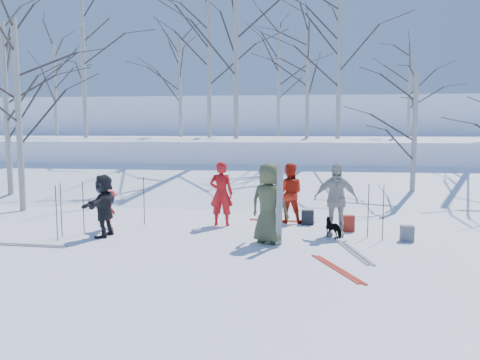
# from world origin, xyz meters

# --- Properties ---
(ground) EXTENTS (120.00, 120.00, 0.00)m
(ground) POSITION_xyz_m (0.00, 0.00, 0.00)
(ground) COLOR white
(ground) RESTS_ON ground
(snow_ramp) EXTENTS (70.00, 9.49, 4.12)m
(snow_ramp) POSITION_xyz_m (0.00, 7.00, 0.15)
(snow_ramp) COLOR white
(snow_ramp) RESTS_ON ground
(snow_plateau) EXTENTS (70.00, 18.00, 2.20)m
(snow_plateau) POSITION_xyz_m (0.00, 17.00, 1.00)
(snow_plateau) COLOR white
(snow_plateau) RESTS_ON ground
(far_hill) EXTENTS (90.00, 30.00, 6.00)m
(far_hill) POSITION_xyz_m (0.00, 38.00, 2.00)
(far_hill) COLOR white
(far_hill) RESTS_ON ground
(skier_olive_center) EXTENTS (1.08, 0.91, 1.89)m
(skier_olive_center) POSITION_xyz_m (0.88, -0.09, 0.94)
(skier_olive_center) COLOR #424A2C
(skier_olive_center) RESTS_ON ground
(skier_red_north) EXTENTS (0.66, 0.45, 1.78)m
(skier_red_north) POSITION_xyz_m (-0.55, 1.73, 0.89)
(skier_red_north) COLOR #B81114
(skier_red_north) RESTS_ON ground
(skier_redor_behind) EXTENTS (0.86, 0.69, 1.70)m
(skier_redor_behind) POSITION_xyz_m (1.30, 2.38, 0.85)
(skier_redor_behind) COLOR red
(skier_redor_behind) RESTS_ON ground
(skier_red_seated) EXTENTS (0.51, 0.74, 1.05)m
(skier_red_seated) POSITION_xyz_m (-3.38, 0.86, 0.52)
(skier_red_seated) COLOR #B81114
(skier_red_seated) RESTS_ON ground
(skier_cream_east) EXTENTS (1.11, 0.53, 1.83)m
(skier_cream_east) POSITION_xyz_m (2.48, 0.85, 0.92)
(skier_cream_east) COLOR beige
(skier_cream_east) RESTS_ON ground
(skier_grey_west) EXTENTS (0.58, 1.48, 1.56)m
(skier_grey_west) POSITION_xyz_m (-3.23, 0.09, 0.78)
(skier_grey_west) COLOR black
(skier_grey_west) RESTS_ON ground
(dog) EXTENTS (0.59, 0.61, 0.49)m
(dog) POSITION_xyz_m (2.43, 0.63, 0.25)
(dog) COLOR black
(dog) RESTS_ON ground
(upright_ski_left) EXTENTS (0.11, 0.17, 1.90)m
(upright_ski_left) POSITION_xyz_m (1.09, -0.38, 0.95)
(upright_ski_left) COLOR silver
(upright_ski_left) RESTS_ON ground
(upright_ski_right) EXTENTS (0.11, 0.23, 1.89)m
(upright_ski_right) POSITION_xyz_m (1.17, -0.35, 0.95)
(upright_ski_right) COLOR silver
(upright_ski_right) RESTS_ON ground
(ski_pair_a) EXTENTS (1.01, 1.99, 0.02)m
(ski_pair_a) POSITION_xyz_m (2.78, -0.77, 0.01)
(ski_pair_a) COLOR silver
(ski_pair_a) RESTS_ON ground
(ski_pair_b) EXTENTS (1.58, 2.04, 0.02)m
(ski_pair_b) POSITION_xyz_m (2.30, -1.98, 0.01)
(ski_pair_b) COLOR red
(ski_pair_b) RESTS_ON ground
(ski_pair_c) EXTENTS (0.61, 1.94, 0.02)m
(ski_pair_c) POSITION_xyz_m (1.10, 2.53, 0.01)
(ski_pair_c) COLOR red
(ski_pair_c) RESTS_ON ground
(ski_pair_d) EXTENTS (0.37, 1.92, 0.02)m
(ski_pair_d) POSITION_xyz_m (-4.58, -1.02, 0.01)
(ski_pair_d) COLOR silver
(ski_pair_d) RESTS_ON ground
(ski_pole_a) EXTENTS (0.02, 0.02, 1.34)m
(ski_pole_a) POSITION_xyz_m (0.50, 2.19, 0.67)
(ski_pole_a) COLOR black
(ski_pole_a) RESTS_ON ground
(ski_pole_b) EXTENTS (0.02, 0.02, 1.34)m
(ski_pole_b) POSITION_xyz_m (-3.85, 0.27, 0.67)
(ski_pole_b) COLOR black
(ski_pole_b) RESTS_ON ground
(ski_pole_c) EXTENTS (0.02, 0.02, 1.34)m
(ski_pole_c) POSITION_xyz_m (-4.26, -0.10, 0.67)
(ski_pole_c) COLOR black
(ski_pole_c) RESTS_ON ground
(ski_pole_d) EXTENTS (0.02, 0.02, 1.34)m
(ski_pole_d) POSITION_xyz_m (0.80, 2.78, 0.67)
(ski_pole_d) COLOR black
(ski_pole_d) RESTS_ON ground
(ski_pole_e) EXTENTS (0.02, 0.02, 1.34)m
(ski_pole_e) POSITION_xyz_m (3.26, 0.75, 0.67)
(ski_pole_e) COLOR black
(ski_pole_e) RESTS_ON ground
(ski_pole_f) EXTENTS (0.02, 0.02, 1.34)m
(ski_pole_f) POSITION_xyz_m (3.56, 0.44, 0.67)
(ski_pole_f) COLOR black
(ski_pole_f) RESTS_ON ground
(ski_pole_g) EXTENTS (0.02, 0.02, 1.34)m
(ski_pole_g) POSITION_xyz_m (-2.70, 1.58, 0.67)
(ski_pole_g) COLOR black
(ski_pole_g) RESTS_ON ground
(ski_pole_h) EXTENTS (0.02, 0.02, 1.34)m
(ski_pole_h) POSITION_xyz_m (-4.17, -0.47, 0.67)
(ski_pole_h) COLOR black
(ski_pole_h) RESTS_ON ground
(backpack_red) EXTENTS (0.32, 0.22, 0.42)m
(backpack_red) POSITION_xyz_m (2.86, 1.40, 0.21)
(backpack_red) COLOR maroon
(backpack_red) RESTS_ON ground
(backpack_grey) EXTENTS (0.30, 0.20, 0.38)m
(backpack_grey) POSITION_xyz_m (4.14, 0.46, 0.19)
(backpack_grey) COLOR slate
(backpack_grey) RESTS_ON ground
(backpack_dark) EXTENTS (0.34, 0.24, 0.40)m
(backpack_dark) POSITION_xyz_m (1.82, 2.16, 0.20)
(backpack_dark) COLOR black
(backpack_dark) RESTS_ON ground
(birch_plateau_b) EXTENTS (3.48, 3.48, 4.12)m
(birch_plateau_b) POSITION_xyz_m (6.91, 13.15, 4.26)
(birch_plateau_b) COLOR silver
(birch_plateau_b) RESTS_ON snow_plateau
(birch_plateau_c) EXTENTS (6.16, 6.16, 7.94)m
(birch_plateau_c) POSITION_xyz_m (-1.23, 10.08, 6.17)
(birch_plateau_c) COLOR silver
(birch_plateau_c) RESTS_ON snow_plateau
(birch_plateau_d) EXTENTS (5.70, 5.70, 7.29)m
(birch_plateau_d) POSITION_xyz_m (-2.81, 11.98, 5.85)
(birch_plateau_d) COLOR silver
(birch_plateau_d) RESTS_ON snow_plateau
(birch_plateau_e) EXTENTS (4.20, 4.20, 5.14)m
(birch_plateau_e) POSITION_xyz_m (-4.63, 13.39, 4.77)
(birch_plateau_e) COLOR silver
(birch_plateau_e) RESTS_ON snow_plateau
(birch_plateau_f) EXTENTS (4.80, 4.80, 6.00)m
(birch_plateau_f) POSITION_xyz_m (0.41, 15.74, 5.20)
(birch_plateau_f) COLOR silver
(birch_plateau_f) RESTS_ON snow_plateau
(birch_plateau_g) EXTENTS (4.17, 4.17, 5.10)m
(birch_plateau_g) POSITION_xyz_m (1.94, 11.37, 4.75)
(birch_plateau_g) COLOR silver
(birch_plateau_g) RESTS_ON snow_plateau
(birch_plateau_h) EXTENTS (5.49, 5.49, 6.98)m
(birch_plateau_h) POSITION_xyz_m (-8.76, 10.99, 5.69)
(birch_plateau_h) COLOR silver
(birch_plateau_h) RESTS_ON snow_plateau
(birch_plateau_j) EXTENTS (4.29, 4.29, 5.28)m
(birch_plateau_j) POSITION_xyz_m (-12.01, 14.22, 4.84)
(birch_plateau_j) COLOR silver
(birch_plateau_j) RESTS_ON snow_plateau
(birch_plateau_k) EXTENTS (5.14, 5.14, 6.48)m
(birch_plateau_k) POSITION_xyz_m (3.27, 10.28, 5.44)
(birch_plateau_k) COLOR silver
(birch_plateau_k) RESTS_ON snow_plateau
(birch_edge_a) EXTENTS (4.85, 4.85, 6.07)m
(birch_edge_a) POSITION_xyz_m (-7.36, 3.24, 3.04)
(birch_edge_a) COLOR silver
(birch_edge_a) RESTS_ON ground
(birch_edge_d) EXTENTS (5.11, 5.11, 6.44)m
(birch_edge_d) POSITION_xyz_m (-8.92, 5.00, 3.22)
(birch_edge_d) COLOR silver
(birch_edge_d) RESTS_ON ground
(birch_edge_e) EXTENTS (3.75, 3.75, 4.50)m
(birch_edge_e) POSITION_xyz_m (5.48, 5.80, 2.25)
(birch_edge_e) COLOR silver
(birch_edge_e) RESTS_ON ground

